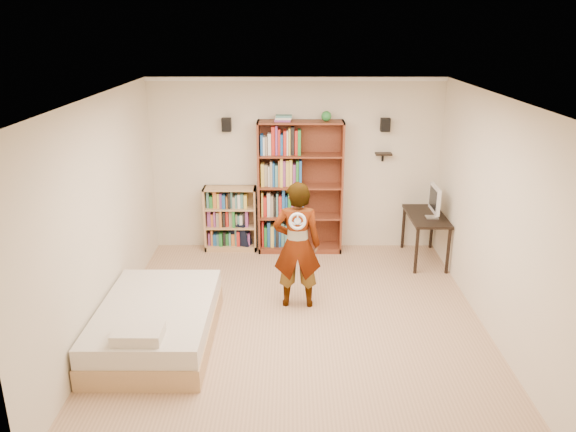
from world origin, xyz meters
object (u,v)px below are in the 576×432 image
computer_desk (425,238)px  daybed (157,318)px  tall_bookshelf (300,188)px  low_bookshelf (230,219)px  person (297,245)px

computer_desk → daybed: bearing=-146.6°
computer_desk → tall_bookshelf: bearing=168.3°
low_bookshelf → computer_desk: low_bookshelf is taller
low_bookshelf → daybed: size_ratio=0.53×
computer_desk → person: 2.49m
tall_bookshelf → low_bookshelf: tall_bookshelf is taller
computer_desk → low_bookshelf: bearing=171.8°
daybed → person: person is taller
tall_bookshelf → computer_desk: bearing=-11.7°
tall_bookshelf → daybed: tall_bookshelf is taller
low_bookshelf → daybed: low_bookshelf is taller
computer_desk → daybed: computer_desk is taller
tall_bookshelf → person: tall_bookshelf is taller
tall_bookshelf → low_bookshelf: bearing=178.1°
tall_bookshelf → person: (-0.07, -1.86, -0.21)m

